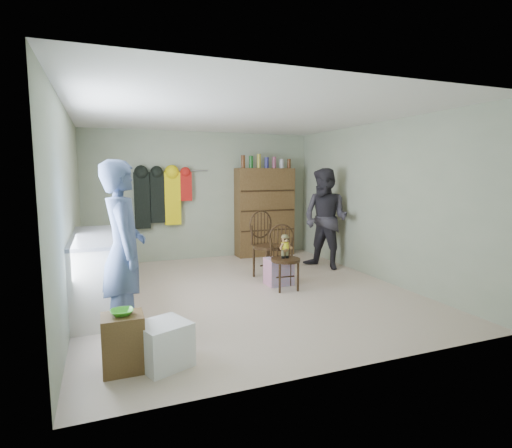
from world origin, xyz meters
name	(u,v)px	position (x,y,z in m)	size (l,w,h in m)	color
ground_plane	(245,291)	(0.00, 0.00, 0.00)	(5.00, 5.00, 0.00)	beige
room_walls	(233,181)	(0.00, 0.53, 1.58)	(5.00, 5.00, 5.00)	#A4AE92
counter	(99,271)	(-1.95, 0.00, 0.47)	(0.64, 1.86, 0.94)	silver
stool	(123,343)	(-1.76, -1.82, 0.25)	(0.35, 0.30, 0.50)	brown
bowl	(122,312)	(-1.76, -1.82, 0.52)	(0.19, 0.19, 0.05)	green
plastic_tub	(164,344)	(-1.42, -1.85, 0.20)	(0.42, 0.40, 0.40)	white
chair_front	(284,253)	(0.59, -0.07, 0.54)	(0.45, 0.45, 0.96)	#362313
chair_far	(266,242)	(0.60, 0.66, 0.59)	(0.61, 0.61, 1.10)	#362313
striped_bag	(279,271)	(0.61, 0.15, 0.21)	(0.39, 0.30, 0.41)	pink
person_left	(124,251)	(-1.69, -1.10, 0.92)	(0.67, 0.44, 1.84)	#465881
person_right	(325,219)	(1.82, 0.83, 0.89)	(0.87, 0.68, 1.79)	#2D2B33
dresser	(265,212)	(1.25, 2.30, 0.91)	(1.20, 0.39, 2.08)	brown
coat_rack	(161,197)	(-0.83, 2.38, 1.25)	(1.42, 0.12, 1.09)	#99999E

